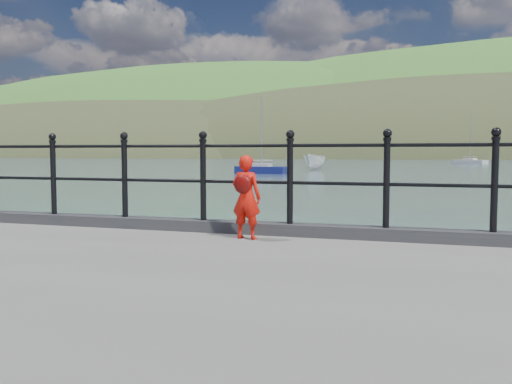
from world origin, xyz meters
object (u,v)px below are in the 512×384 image
(railing, at_px, (245,171))
(sailboat_deep, at_px, (470,162))
(child, at_px, (246,196))
(launch_white, at_px, (315,162))
(sailboat_port, at_px, (261,170))

(railing, height_order, sailboat_deep, sailboat_deep)
(sailboat_deep, bearing_deg, child, -56.48)
(railing, distance_m, sailboat_deep, 97.72)
(child, bearing_deg, railing, -63.08)
(launch_white, bearing_deg, railing, -71.99)
(railing, xyz_separation_m, launch_white, (-10.31, 54.91, -0.89))
(child, distance_m, sailboat_deep, 98.14)
(sailboat_port, bearing_deg, launch_white, 84.32)
(sailboat_deep, distance_m, sailboat_port, 58.54)
(railing, relative_size, launch_white, 3.74)
(railing, height_order, sailboat_port, sailboat_port)
(launch_white, xyz_separation_m, sailboat_deep, (19.46, 42.37, -0.59))
(railing, bearing_deg, child, -70.26)
(child, height_order, launch_white, child)
(launch_white, bearing_deg, sailboat_deep, 72.70)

